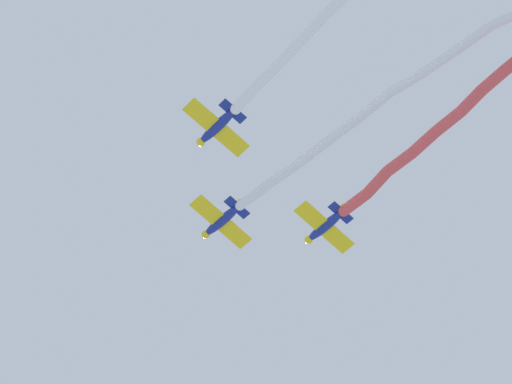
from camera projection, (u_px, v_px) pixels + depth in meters
airplane_lead at (221, 221)px, 80.27m from camera, size 5.99×4.68×1.53m
smoke_trail_lead at (376, 107)px, 76.67m from camera, size 17.54×22.78×3.43m
airplane_left_wing at (217, 127)px, 75.96m from camera, size 6.04×4.71×1.53m
smoke_trail_left_wing at (303, 38)px, 72.18m from camera, size 7.16×15.21×1.30m
airplane_right_wing at (325, 226)px, 80.88m from camera, size 6.02×4.70×1.53m
smoke_trail_right_wing at (435, 133)px, 76.37m from camera, size 9.96×19.06×1.42m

